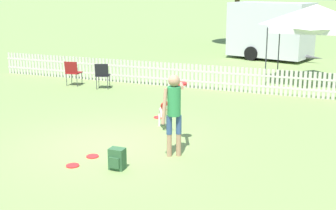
# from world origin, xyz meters

# --- Properties ---
(ground_plane) EXTENTS (240.00, 240.00, 0.00)m
(ground_plane) POSITION_xyz_m (0.00, 0.00, 0.00)
(ground_plane) COLOR olive
(handler_person) EXTENTS (0.45, 1.16, 1.76)m
(handler_person) POSITION_xyz_m (1.59, -0.09, 1.11)
(handler_person) COLOR tan
(handler_person) RESTS_ON ground_plane
(leaping_dog) EXTENTS (0.64, 1.01, 0.84)m
(leaping_dog) POSITION_xyz_m (0.70, 1.57, 0.48)
(leaping_dog) COLOR beige
(leaping_dog) RESTS_ON ground_plane
(frisbee_near_handler) EXTENTS (0.27, 0.27, 0.02)m
(frisbee_near_handler) POSITION_xyz_m (0.02, -0.82, 0.01)
(frisbee_near_handler) COLOR red
(frisbee_near_handler) RESTS_ON ground_plane
(frisbee_near_dog) EXTENTS (0.27, 0.27, 0.02)m
(frisbee_near_dog) POSITION_xyz_m (0.15, 2.50, 0.01)
(frisbee_near_dog) COLOR red
(frisbee_near_dog) RESTS_ON ground_plane
(frisbee_midfield) EXTENTS (0.27, 0.27, 0.02)m
(frisbee_midfield) POSITION_xyz_m (-0.09, -1.43, 0.01)
(frisbee_midfield) COLOR red
(frisbee_midfield) RESTS_ON ground_plane
(backpack_on_grass) EXTENTS (0.30, 0.26, 0.43)m
(backpack_on_grass) POSITION_xyz_m (0.83, -1.23, 0.21)
(backpack_on_grass) COLOR #2D5633
(backpack_on_grass) RESTS_ON ground_plane
(picket_fence) EXTENTS (16.56, 0.04, 0.86)m
(picket_fence) POSITION_xyz_m (-0.00, 6.49, 0.43)
(picket_fence) COLOR beige
(picket_fence) RESTS_ON ground_plane
(folding_chair_blue_left) EXTENTS (0.54, 0.56, 0.90)m
(folding_chair_blue_left) POSITION_xyz_m (-4.38, 5.30, 0.54)
(folding_chair_blue_left) COLOR #333338
(folding_chair_blue_left) RESTS_ON ground_plane
(folding_chair_center) EXTENTS (0.59, 0.61, 0.91)m
(folding_chair_center) POSITION_xyz_m (-3.13, 5.23, 0.55)
(folding_chair_center) COLOR #333338
(folding_chair_center) RESTS_ON ground_plane
(canopy_tent_main) EXTENTS (2.95, 2.95, 2.89)m
(canopy_tent_main) POSITION_xyz_m (3.62, 8.91, 2.41)
(canopy_tent_main) COLOR #333338
(canopy_tent_main) RESTS_ON ground_plane
(equipment_trailer) EXTENTS (4.74, 3.02, 2.75)m
(equipment_trailer) POSITION_xyz_m (1.13, 14.47, 1.44)
(equipment_trailer) COLOR silver
(equipment_trailer) RESTS_ON ground_plane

